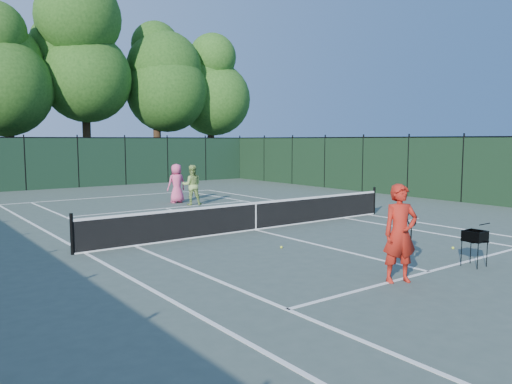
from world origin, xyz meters
TOP-DOWN VIEW (x-y plane):
  - ground at (0.00, 0.00)m, footprint 90.00×90.00m
  - sideline_doubles_left at (-5.49, 0.00)m, footprint 0.10×23.77m
  - sideline_doubles_right at (5.49, 0.00)m, footprint 0.10×23.77m
  - sideline_singles_left at (-4.12, 0.00)m, footprint 0.10×23.77m
  - sideline_singles_right at (4.12, 0.00)m, footprint 0.10×23.77m
  - baseline_far at (0.00, 11.88)m, footprint 10.97×0.10m
  - service_line_near at (0.00, -6.40)m, footprint 8.23×0.10m
  - service_line_far at (0.00, 6.40)m, footprint 8.23×0.10m
  - center_service_line at (0.00, 0.00)m, footprint 0.10×12.80m
  - tennis_net at (0.00, 0.00)m, footprint 11.69×0.09m
  - fence_far at (0.00, 18.00)m, footprint 24.00×0.05m
  - fence_right at (12.00, 0.00)m, footprint 0.05×36.00m
  - tree_2 at (-3.00, 21.80)m, footprint 6.00×6.00m
  - tree_3 at (2.00, 22.30)m, footprint 7.00×7.00m
  - tree_4 at (7.00, 21.60)m, footprint 6.20×6.20m
  - tree_5 at (12.00, 22.10)m, footprint 5.80×5.80m
  - coach at (-1.18, -6.48)m, footprint 1.14×0.74m
  - player_pink at (1.27, 7.77)m, footprint 0.88×0.58m
  - player_green at (1.45, 6.66)m, footprint 1.07×0.98m
  - ball_hopper at (1.23, -6.73)m, footprint 0.58×0.58m
  - loose_ball_near_cart at (2.50, -5.43)m, footprint 0.07×0.07m
  - loose_ball_midcourt at (-1.09, -2.62)m, footprint 0.07×0.07m

SIDE VIEW (x-z plane):
  - ground at x=0.00m, z-range 0.00..0.00m
  - sideline_doubles_left at x=-5.49m, z-range 0.00..0.01m
  - sideline_doubles_right at x=5.49m, z-range 0.00..0.01m
  - sideline_singles_left at x=-4.12m, z-range 0.00..0.01m
  - sideline_singles_right at x=4.12m, z-range 0.00..0.01m
  - baseline_far at x=0.00m, z-range 0.00..0.01m
  - service_line_near at x=0.00m, z-range 0.00..0.01m
  - service_line_far at x=0.00m, z-range 0.00..0.01m
  - center_service_line at x=0.00m, z-range 0.00..0.01m
  - loose_ball_near_cart at x=2.50m, z-range 0.00..0.07m
  - loose_ball_midcourt at x=-1.09m, z-range 0.00..0.07m
  - tennis_net at x=0.00m, z-range -0.05..1.01m
  - ball_hopper at x=1.23m, z-range 0.28..1.12m
  - player_green at x=1.45m, z-range 0.00..1.78m
  - player_pink at x=1.27m, z-range 0.00..1.80m
  - coach at x=-1.18m, z-range 0.00..2.01m
  - fence_far at x=0.00m, z-range 0.00..3.00m
  - fence_right at x=12.00m, z-range 0.00..3.00m
  - tree_5 at x=12.00m, z-range 1.59..13.82m
  - tree_2 at x=-3.00m, z-range 1.53..13.93m
  - tree_4 at x=7.00m, z-range 1.66..14.63m
  - tree_3 at x=2.00m, z-range 1.78..16.23m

